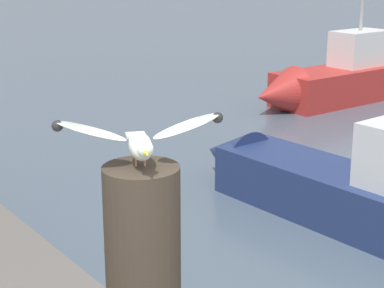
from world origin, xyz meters
name	(u,v)px	position (x,y,z in m)	size (l,w,h in m)	color
mooring_post	(143,278)	(-1.15, -0.25, 1.84)	(0.31, 0.31, 0.96)	#382D23
seagull	(140,139)	(-1.15, -0.26, 2.44)	(0.39, 0.63, 0.21)	#C67260
boat_navy	(329,185)	(-4.13, 4.28, 0.40)	(4.51, 1.15, 1.44)	navy
boat_red	(336,80)	(-8.42, 9.26, 0.48)	(1.19, 4.71, 3.99)	#B72D28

